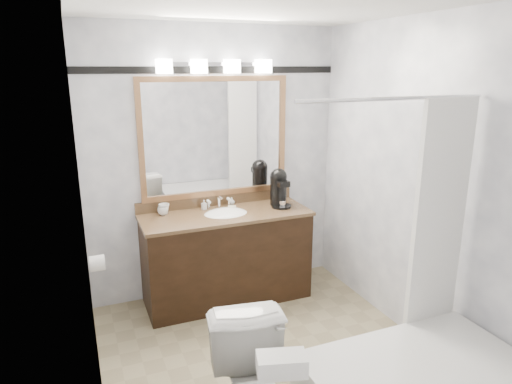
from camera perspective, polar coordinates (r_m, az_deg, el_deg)
room at (r=3.11m, az=2.04°, el=-1.03°), size 2.42×2.62×2.52m
vanity at (r=4.27m, az=-3.71°, el=-7.85°), size 1.53×0.58×0.97m
mirror at (r=4.23m, az=-5.12°, el=6.81°), size 1.40×0.04×1.10m
vanity_light_bar at (r=4.13m, az=-5.10°, el=15.42°), size 1.02×0.14×0.12m
accent_stripe at (r=4.19m, az=-5.36°, el=14.96°), size 2.40×0.01×0.06m
bathtub at (r=3.14m, az=19.22°, el=-21.57°), size 1.30×0.75×1.96m
tp_roll at (r=3.67m, az=-19.24°, el=-8.41°), size 0.11×0.12×0.12m
tissue_box at (r=2.19m, az=3.21°, el=-20.69°), size 0.25×0.18×0.09m
coffee_maker at (r=4.29m, az=2.87°, el=0.65°), size 0.19×0.24×0.36m
cup_left at (r=4.15m, az=-11.57°, el=-2.32°), size 0.09×0.09×0.07m
cup_right at (r=4.18m, az=-11.41°, el=-2.07°), size 0.13×0.13×0.09m
soap_bottle_a at (r=4.24m, az=-6.52°, el=-1.59°), size 0.05×0.05×0.09m
soap_bottle_b at (r=4.36m, az=-3.06°, el=-1.16°), size 0.07×0.07×0.08m
soap_bar at (r=4.26m, az=-3.03°, el=-1.89°), size 0.08×0.07×0.02m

